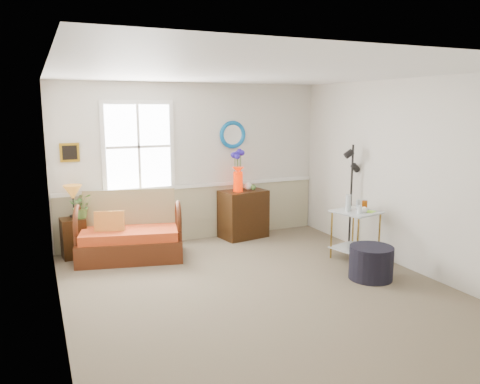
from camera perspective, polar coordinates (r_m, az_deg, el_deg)
name	(u,v)px	position (r m, az deg, el deg)	size (l,w,h in m)	color
floor	(259,291)	(5.86, 2.34, -11.91)	(4.50, 5.00, 0.01)	#6A5C4B
ceiling	(261,72)	(5.43, 2.55, 14.38)	(4.50, 5.00, 0.01)	white
walls	(260,186)	(5.50, 2.44, 0.73)	(4.51, 5.01, 2.60)	beige
wainscot	(194,213)	(7.92, -5.57, -2.58)	(4.46, 0.02, 0.90)	tan
chair_rail	(194,186)	(7.82, -5.61, 0.76)	(4.46, 0.04, 0.06)	white
window	(139,147)	(7.51, -12.27, 5.41)	(1.14, 0.06, 1.44)	white
picture	(70,152)	(7.38, -20.06, 4.55)	(0.28, 0.03, 0.28)	#BA861C
mirror	(232,135)	(7.98, -0.93, 7.01)	(0.47, 0.47, 0.07)	#1172C1
loveseat	(129,226)	(7.07, -13.33, -4.10)	(1.49, 0.84, 0.97)	#4A1D0D
throw_pillow	(110,226)	(7.02, -15.62, -3.97)	(0.42, 0.10, 0.42)	#DC5A14
lamp_stand	(74,238)	(7.40, -19.63, -5.29)	(0.33, 0.33, 0.59)	#311909
table_lamp	(73,202)	(7.32, -19.66, -1.11)	(0.27, 0.27, 0.49)	#B16B22
potted_plant	(81,208)	(7.29, -18.77, -1.91)	(0.33, 0.37, 0.29)	#4F813A
cabinet	(243,214)	(8.01, 0.40, -2.69)	(0.76, 0.49, 0.81)	#311909
flower_vase	(238,171)	(7.81, -0.24, 2.58)	(0.20, 0.20, 0.69)	red
side_table	(355,235)	(7.08, 13.86, -5.14)	(0.57, 0.57, 0.73)	#A38030
tabletop_items	(358,203)	(7.00, 14.23, -1.26)	(0.41, 0.41, 0.24)	silver
floor_lamp	(351,197)	(7.53, 13.37, -0.60)	(0.24, 0.24, 1.64)	black
ottoman	(371,263)	(6.39, 15.67, -8.29)	(0.57, 0.57, 0.43)	black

